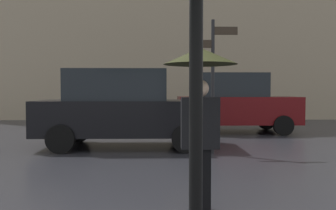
{
  "coord_description": "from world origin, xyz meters",
  "views": [
    {
      "loc": [
        0.11,
        -2.97,
        1.45
      ],
      "look_at": [
        0.28,
        4.71,
        1.14
      ],
      "focal_mm": 38.08,
      "sensor_mm": 36.0,
      "label": 1
    }
  ],
  "objects_px": {
    "pedestrian_with_umbrella": "(200,87)",
    "parked_car_right": "(124,108)",
    "parked_car_left": "(235,103)",
    "street_signpost": "(213,73)"
  },
  "relations": [
    {
      "from": "pedestrian_with_umbrella",
      "to": "parked_car_right",
      "type": "height_order",
      "value": "parked_car_right"
    },
    {
      "from": "pedestrian_with_umbrella",
      "to": "parked_car_left",
      "type": "bearing_deg",
      "value": 84.37
    },
    {
      "from": "parked_car_left",
      "to": "street_signpost",
      "type": "height_order",
      "value": "street_signpost"
    },
    {
      "from": "pedestrian_with_umbrella",
      "to": "parked_car_left",
      "type": "height_order",
      "value": "parked_car_left"
    },
    {
      "from": "parked_car_left",
      "to": "parked_car_right",
      "type": "relative_size",
      "value": 0.91
    },
    {
      "from": "parked_car_right",
      "to": "pedestrian_with_umbrella",
      "type": "bearing_deg",
      "value": -89.93
    },
    {
      "from": "street_signpost",
      "to": "parked_car_left",
      "type": "bearing_deg",
      "value": 71.5
    },
    {
      "from": "pedestrian_with_umbrella",
      "to": "street_signpost",
      "type": "height_order",
      "value": "street_signpost"
    },
    {
      "from": "parked_car_right",
      "to": "parked_car_left",
      "type": "bearing_deg",
      "value": 26.0
    },
    {
      "from": "parked_car_right",
      "to": "street_signpost",
      "type": "height_order",
      "value": "street_signpost"
    }
  ]
}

